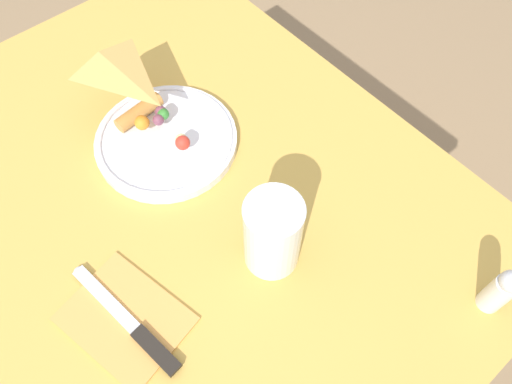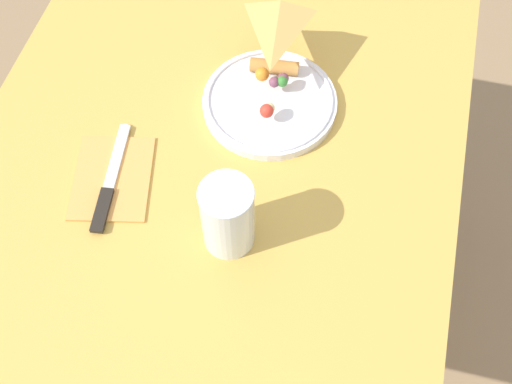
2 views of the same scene
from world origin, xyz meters
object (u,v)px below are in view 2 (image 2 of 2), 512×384
dining_table (223,176)px  milk_glass (228,218)px  napkin_folded (112,178)px  plate_pizza (270,100)px  butter_knife (110,182)px

dining_table → milk_glass: size_ratio=7.28×
napkin_folded → dining_table: bearing=-50.3°
dining_table → napkin_folded: bearing=129.7°
plate_pizza → milk_glass: bearing=179.6°
napkin_folded → butter_knife: size_ratio=0.87×
napkin_folded → butter_knife: 0.01m
plate_pizza → dining_table: bearing=141.6°
milk_glass → butter_knife: bearing=77.5°
milk_glass → dining_table: bearing=19.9°
napkin_folded → plate_pizza: bearing=-46.0°
milk_glass → napkin_folded: milk_glass is taller
plate_pizza → milk_glass: 0.26m
dining_table → milk_glass: bearing=-160.1°
plate_pizza → butter_knife: 0.29m
napkin_folded → milk_glass: bearing=-105.1°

